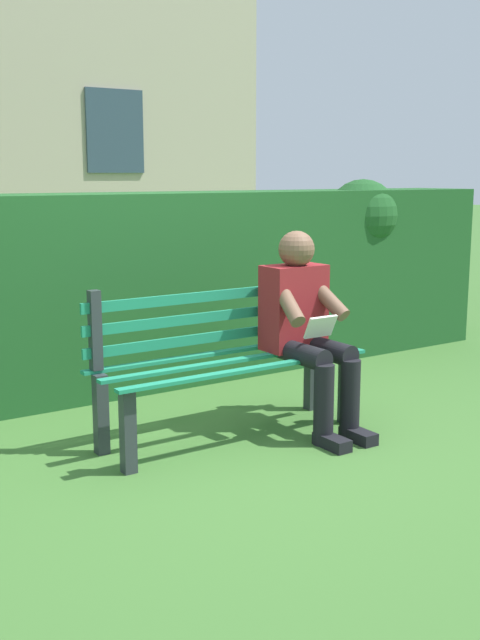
% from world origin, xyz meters
% --- Properties ---
extents(ground, '(60.00, 60.00, 0.00)m').
position_xyz_m(ground, '(0.00, 0.00, 0.00)').
color(ground, '#3D6B2D').
extents(park_bench, '(1.65, 0.50, 0.92)m').
position_xyz_m(park_bench, '(0.00, -0.08, 0.46)').
color(park_bench, '#2D3338').
rests_on(park_bench, ground).
extents(person_seated, '(0.44, 0.73, 1.20)m').
position_xyz_m(person_seated, '(-0.48, 0.10, 0.64)').
color(person_seated, maroon).
rests_on(person_seated, ground).
extents(hedge_backdrop, '(5.69, 0.74, 1.49)m').
position_xyz_m(hedge_backdrop, '(-0.52, -1.39, 0.73)').
color(hedge_backdrop, '#1E5123').
rests_on(hedge_backdrop, ground).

